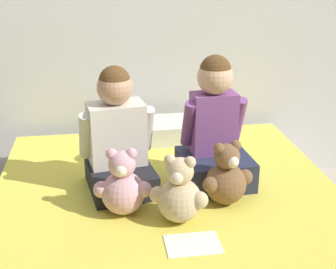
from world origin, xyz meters
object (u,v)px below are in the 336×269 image
at_px(child_on_left, 118,139).
at_px(teddy_bear_held_by_left_child, 123,186).
at_px(teddy_bear_between_children, 179,194).
at_px(bed, 173,248).
at_px(teddy_bear_held_by_right_child, 226,178).
at_px(sign_card, 193,244).
at_px(child_on_right, 214,133).
at_px(pillow_at_headboard, 152,131).

distance_m(child_on_left, teddy_bear_held_by_left_child, 0.27).
xyz_separation_m(child_on_left, teddy_bear_between_children, (0.23, -0.34, -0.12)).
relative_size(bed, teddy_bear_held_by_right_child, 6.68).
bearing_deg(sign_card, teddy_bear_between_children, 96.82).
height_order(child_on_right, pillow_at_headboard, child_on_right).
bearing_deg(bed, teddy_bear_held_by_right_child, 3.99).
bearing_deg(pillow_at_headboard, child_on_right, -67.56).
bearing_deg(teddy_bear_held_by_left_child, child_on_left, 99.59).
bearing_deg(sign_card, child_on_left, 115.52).
relative_size(pillow_at_headboard, sign_card, 2.74).
distance_m(bed, teddy_bear_held_by_left_child, 0.39).
distance_m(teddy_bear_held_by_left_child, pillow_at_headboard, 0.83).
distance_m(child_on_left, sign_card, 0.63).
xyz_separation_m(teddy_bear_held_by_left_child, teddy_bear_between_children, (0.22, -0.10, -0.00)).
relative_size(teddy_bear_held_by_left_child, pillow_at_headboard, 0.51).
bearing_deg(bed, child_on_left, 131.86).
relative_size(teddy_bear_held_by_left_child, teddy_bear_between_children, 1.01).
bearing_deg(teddy_bear_between_children, child_on_right, 78.98).
height_order(child_on_right, sign_card, child_on_right).
height_order(child_on_left, child_on_right, child_on_right).
distance_m(teddy_bear_held_by_right_child, teddy_bear_between_children, 0.25).
bearing_deg(child_on_left, teddy_bear_held_by_left_child, -98.10).
xyz_separation_m(bed, child_on_right, (0.23, 0.24, 0.45)).
distance_m(child_on_left, child_on_right, 0.45).
xyz_separation_m(child_on_right, teddy_bear_between_children, (-0.22, -0.34, -0.12)).
distance_m(bed, child_on_right, 0.56).
bearing_deg(sign_card, bed, 96.10).
relative_size(child_on_left, teddy_bear_held_by_left_child, 1.97).
height_order(bed, teddy_bear_held_by_right_child, teddy_bear_held_by_right_child).
bearing_deg(teddy_bear_held_by_right_child, teddy_bear_between_children, -169.66).
bearing_deg(bed, teddy_bear_held_by_left_child, 179.29).
bearing_deg(teddy_bear_between_children, bed, 117.33).
bearing_deg(teddy_bear_held_by_right_child, pillow_at_headboard, 90.28).
bearing_deg(teddy_bear_between_children, pillow_at_headboard, 113.10).
height_order(bed, teddy_bear_between_children, teddy_bear_between_children).
bearing_deg(child_on_right, teddy_bear_held_by_right_child, -93.36).
distance_m(child_on_right, pillow_at_headboard, 0.64).
xyz_separation_m(child_on_left, sign_card, (0.25, -0.53, -0.24)).
relative_size(teddy_bear_between_children, sign_card, 1.39).
height_order(child_on_left, sign_card, child_on_left).
relative_size(child_on_left, pillow_at_headboard, 1.00).
relative_size(child_on_right, pillow_at_headboard, 1.06).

